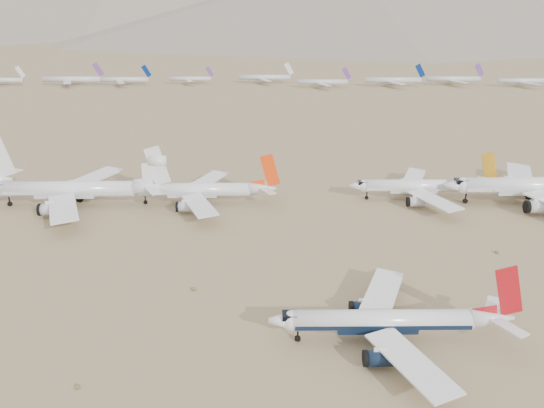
{
  "coord_description": "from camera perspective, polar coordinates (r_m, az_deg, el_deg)",
  "views": [
    {
      "loc": [
        -15.4,
        -80.2,
        53.83
      ],
      "look_at": [
        -14.19,
        45.35,
        7.0
      ],
      "focal_mm": 35.0,
      "sensor_mm": 36.0,
      "label": 1
    }
  ],
  "objects": [
    {
      "name": "distant_storage_row",
      "position": [
        401.26,
        8.56,
        13.15
      ],
      "size": [
        616.04,
        62.61,
        14.42
      ],
      "color": "silver",
      "rests_on": "ground"
    },
    {
      "name": "row2_orange_tail",
      "position": [
        154.14,
        -7.55,
        1.49
      ],
      "size": [
        42.05,
        41.14,
        15.0
      ],
      "color": "white",
      "rests_on": "ground"
    },
    {
      "name": "main_airliner",
      "position": [
        94.08,
        12.84,
        -12.16
      ],
      "size": [
        40.52,
        39.58,
        14.3
      ],
      "color": "white",
      "rests_on": "ground"
    },
    {
      "name": "row2_navy_widebody",
      "position": [
        171.46,
        26.78,
        1.74
      ],
      "size": [
        52.84,
        51.67,
        18.8
      ],
      "color": "white",
      "rests_on": "ground"
    },
    {
      "name": "foothills",
      "position": [
        1298.81,
        25.63,
        19.18
      ],
      "size": [
        4637.5,
        1395.0,
        155.0
      ],
      "color": "slate",
      "rests_on": "ground"
    },
    {
      "name": "ground",
      "position": [
        97.81,
        8.84,
        -13.21
      ],
      "size": [
        7000.0,
        7000.0,
        0.0
      ],
      "primitive_type": "plane",
      "color": "#7B6447",
      "rests_on": "ground"
    },
    {
      "name": "row2_gold_tail",
      "position": [
        162.75,
        15.83,
        1.86
      ],
      "size": [
        41.07,
        40.17,
        14.62
      ],
      "color": "white",
      "rests_on": "ground"
    },
    {
      "name": "row2_white_trijet",
      "position": [
        160.73,
        -20.04,
        1.55
      ],
      "size": [
        50.14,
        49.0,
        17.77
      ],
      "color": "white",
      "rests_on": "ground"
    }
  ]
}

